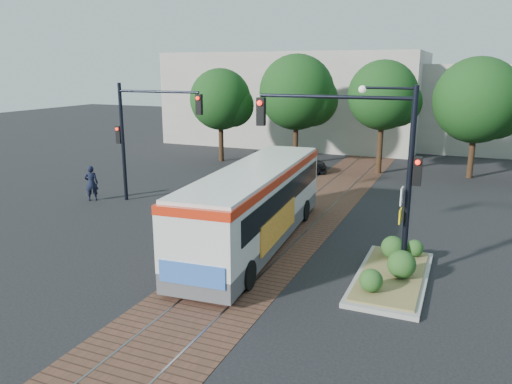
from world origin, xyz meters
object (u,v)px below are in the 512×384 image
signal_pole_main (371,151)px  parked_car (290,162)px  traffic_island (393,269)px  city_bus (256,201)px  officer (91,183)px  signal_pole_left (140,127)px

signal_pole_main → parked_car: size_ratio=1.25×
traffic_island → parked_car: (-8.70, 14.82, 0.36)m
city_bus → officer: bearing=161.5°
signal_pole_main → officer: bearing=165.0°
signal_pole_main → officer: (-14.89, 3.99, -3.23)m
city_bus → officer: 10.74m
signal_pole_main → parked_car: (-7.74, 14.73, -3.46)m
city_bus → parked_car: bearing=99.3°
officer → traffic_island: bearing=131.5°
traffic_island → signal_pole_left: 14.50m
signal_pole_main → officer: signal_pole_main is taller
traffic_island → signal_pole_left: signal_pole_left is taller
officer → signal_pole_main: bearing=131.0°
traffic_island → signal_pole_main: size_ratio=0.87×
traffic_island → signal_pole_left: bearing=159.6°
traffic_island → signal_pole_left: (-13.19, 4.89, 3.54)m
city_bus → traffic_island: (5.47, -1.44, -1.36)m
signal_pole_left → parked_car: bearing=65.7°
city_bus → signal_pole_left: (-7.72, 3.46, 2.17)m
signal_pole_left → officer: bearing=-163.0°
city_bus → signal_pole_left: 8.73m
traffic_island → signal_pole_main: signal_pole_main is taller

